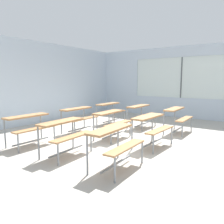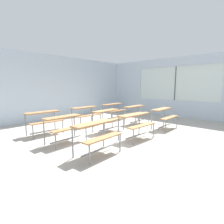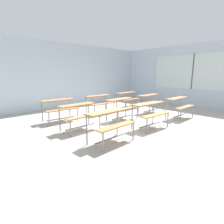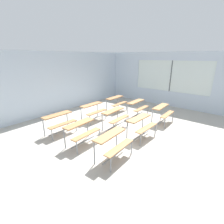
% 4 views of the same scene
% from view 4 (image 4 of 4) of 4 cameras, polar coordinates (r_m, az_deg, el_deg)
% --- Properties ---
extents(ground, '(10.00, 9.00, 0.05)m').
position_cam_4_polar(ground, '(5.83, 5.06, -9.68)').
color(ground, '#ADA89E').
extents(wall_back, '(10.00, 0.12, 3.00)m').
position_cam_4_polar(wall_back, '(8.59, -20.43, 9.37)').
color(wall_back, silver).
rests_on(wall_back, ground).
extents(wall_right, '(0.12, 9.00, 3.00)m').
position_cam_4_polar(wall_right, '(9.73, 23.35, 9.70)').
color(wall_right, silver).
rests_on(wall_right, ground).
extents(desk_bench_r0c0, '(1.12, 0.64, 0.74)m').
position_cam_4_polar(desk_bench_r0c0, '(4.52, 0.40, -10.14)').
color(desk_bench_r0c0, '#A87547').
rests_on(desk_bench_r0c0, ground).
extents(desk_bench_r0c1, '(1.12, 0.63, 0.74)m').
position_cam_4_polar(desk_bench_r0c1, '(5.77, 10.34, -3.77)').
color(desk_bench_r0c1, '#A87547').
rests_on(desk_bench_r0c1, ground).
extents(desk_bench_r0c2, '(1.11, 0.62, 0.74)m').
position_cam_4_polar(desk_bench_r0c2, '(7.28, 17.47, 0.51)').
color(desk_bench_r0c2, '#A87547').
rests_on(desk_bench_r0c2, ground).
extents(desk_bench_r1c0, '(1.12, 0.64, 0.74)m').
position_cam_4_polar(desk_bench_r1c0, '(5.32, -10.62, -5.82)').
color(desk_bench_r1c0, '#A87547').
rests_on(desk_bench_r1c0, ground).
extents(desk_bench_r1c1, '(1.12, 0.63, 0.74)m').
position_cam_4_polar(desk_bench_r1c1, '(6.44, 1.10, -1.00)').
color(desk_bench_r1c1, '#A87547').
rests_on(desk_bench_r1c1, ground).
extents(desk_bench_r1c2, '(1.10, 0.59, 0.74)m').
position_cam_4_polar(desk_bench_r1c2, '(7.81, 8.99, 2.40)').
color(desk_bench_r1c2, '#A87547').
rests_on(desk_bench_r1c2, ground).
extents(desk_bench_r2c0, '(1.11, 0.61, 0.74)m').
position_cam_4_polar(desk_bench_r2c0, '(6.28, -18.08, -2.52)').
color(desk_bench_r2c0, '#A87547').
rests_on(desk_bench_r2c0, ground).
extents(desk_bench_r2c1, '(1.10, 0.60, 0.74)m').
position_cam_4_polar(desk_bench_r2c1, '(7.27, -6.61, 1.26)').
color(desk_bench_r2c1, '#A87547').
rests_on(desk_bench_r2c1, ground).
extents(desk_bench_r2c2, '(1.10, 0.59, 0.74)m').
position_cam_4_polar(desk_bench_r2c2, '(8.49, 1.54, 3.97)').
color(desk_bench_r2c2, '#A87547').
rests_on(desk_bench_r2c2, ground).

